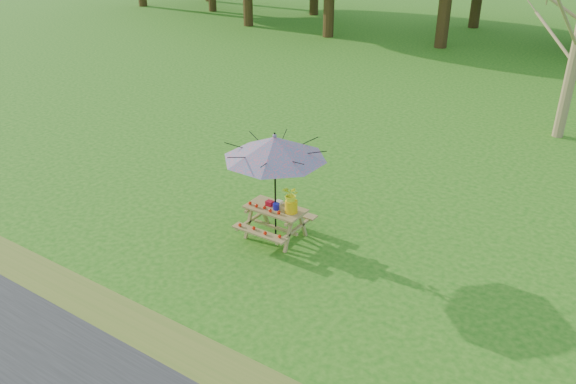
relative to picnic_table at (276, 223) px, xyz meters
The scene contains 6 objects.
ground 4.29m from the picnic_table, 167.93° to the right, with size 120.00×120.00×0.00m, color #1D6312.
picnic_table is the anchor object (origin of this frame).
patio_umbrella 1.62m from the picnic_table, 84.81° to the left, with size 2.60×2.60×2.25m.
produce_bins 0.40m from the picnic_table, 142.74° to the left, with size 0.34×0.35×0.13m.
tomatoes_row 0.44m from the picnic_table, 130.12° to the right, with size 0.77×0.13×0.07m, color red, non-canonical shape.
flower_bucket 0.74m from the picnic_table, ahead, with size 0.39×0.36×0.56m.
Camera 1 is at (9.86, -7.18, 5.83)m, focal length 35.00 mm.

